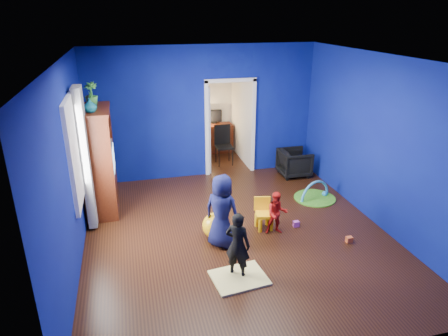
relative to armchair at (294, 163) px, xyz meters
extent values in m
cube|color=black|center=(-1.98, -2.20, -0.31)|extent=(5.00, 5.50, 0.01)
cube|color=white|center=(-1.98, -2.20, 2.59)|extent=(5.00, 5.50, 0.01)
cube|color=navy|center=(-1.98, 0.55, 1.14)|extent=(5.00, 0.02, 2.90)
cube|color=navy|center=(-1.98, -4.95, 1.14)|extent=(5.00, 0.02, 2.90)
cube|color=navy|center=(-4.48, -2.20, 1.14)|extent=(0.02, 5.50, 2.90)
cube|color=navy|center=(0.52, -2.20, 1.14)|extent=(0.02, 5.50, 2.90)
imported|color=black|center=(0.00, 0.00, 0.00)|extent=(0.68, 0.66, 0.61)
imported|color=black|center=(-2.28, -3.28, 0.19)|extent=(0.43, 0.41, 0.99)
imported|color=#10143B|center=(-2.31, -2.46, 0.30)|extent=(0.70, 0.68, 1.22)
imported|color=red|center=(-1.33, -2.32, 0.07)|extent=(0.41, 0.34, 0.75)
imported|color=#0D5569|center=(-4.20, -1.00, 1.77)|extent=(0.25, 0.25, 0.23)
imported|color=green|center=(-4.20, -0.48, 1.86)|extent=(0.28, 0.28, 0.41)
cube|color=#3A0F09|center=(-4.20, -0.70, 0.67)|extent=(0.58, 1.14, 1.96)
cube|color=silver|center=(-4.16, -0.70, 0.71)|extent=(0.46, 0.70, 0.54)
cube|color=#F2E07A|center=(-2.28, -3.38, -0.29)|extent=(0.82, 0.68, 0.03)
sphere|color=yellow|center=(-2.36, -2.21, -0.09)|extent=(0.44, 0.44, 0.44)
cube|color=yellow|center=(-1.48, -2.12, -0.06)|extent=(0.33, 0.33, 0.50)
cylinder|color=#338E20|center=(-0.08, -1.25, -0.29)|extent=(0.83, 0.83, 0.02)
torus|color=#3F8CD8|center=(-0.08, -1.25, -0.29)|extent=(0.72, 0.28, 0.74)
cube|color=white|center=(-4.47, -1.85, 1.24)|extent=(0.03, 0.95, 1.55)
cube|color=slate|center=(-4.35, -1.30, 0.94)|extent=(0.14, 0.42, 2.40)
cube|color=white|center=(-1.38, 0.55, 0.74)|extent=(1.16, 0.10, 2.10)
cube|color=#3D140A|center=(-1.38, 2.06, 0.07)|extent=(0.88, 0.44, 0.75)
cube|color=black|center=(-1.38, 2.18, 0.64)|extent=(0.40, 0.05, 0.32)
sphere|color=#FFD88C|center=(-1.66, 2.12, 0.62)|extent=(0.14, 0.14, 0.14)
cube|color=black|center=(-1.38, 1.10, 0.15)|extent=(0.40, 0.40, 0.92)
cube|color=white|center=(-1.38, 2.17, 1.71)|extent=(0.88, 0.24, 0.04)
cube|color=orange|center=(-0.27, -2.90, -0.26)|extent=(0.10, 0.08, 0.10)
sphere|color=#29A9EC|center=(0.16, -1.20, -0.25)|extent=(0.11, 0.11, 0.11)
sphere|color=green|center=(-1.06, -1.65, -0.25)|extent=(0.11, 0.11, 0.11)
cube|color=#BD46AD|center=(-0.90, -2.21, -0.26)|extent=(0.10, 0.08, 0.10)
camera|label=1|loc=(-3.63, -7.87, 3.23)|focal=32.00mm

